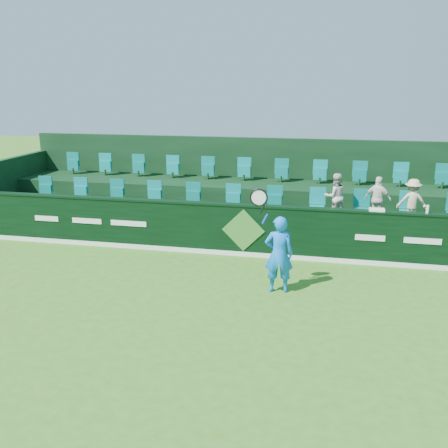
% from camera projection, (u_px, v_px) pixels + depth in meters
% --- Properties ---
extents(ground, '(60.00, 60.00, 0.00)m').
position_uv_depth(ground, '(207.00, 326.00, 9.16)').
color(ground, '#396E1A').
rests_on(ground, ground).
extents(sponsor_hoarding, '(16.00, 0.25, 1.35)m').
position_uv_depth(sponsor_hoarding, '(244.00, 230.00, 12.74)').
color(sponsor_hoarding, black).
rests_on(sponsor_hoarding, ground).
extents(stand_tier_front, '(16.00, 2.00, 0.80)m').
position_uv_depth(stand_tier_front, '(251.00, 228.00, 13.85)').
color(stand_tier_front, black).
rests_on(stand_tier_front, ground).
extents(stand_tier_back, '(16.00, 1.80, 1.30)m').
position_uv_depth(stand_tier_back, '(260.00, 204.00, 15.57)').
color(stand_tier_back, black).
rests_on(stand_tier_back, ground).
extents(stand_rear, '(16.00, 4.10, 2.60)m').
position_uv_depth(stand_rear, '(263.00, 184.00, 15.83)').
color(stand_rear, black).
rests_on(stand_rear, ground).
extents(seat_row_front, '(13.50, 0.50, 0.60)m').
position_uv_depth(seat_row_front, '(253.00, 201.00, 14.03)').
color(seat_row_front, '#09716B').
rests_on(seat_row_front, stand_tier_front).
extents(seat_row_back, '(13.50, 0.50, 0.60)m').
position_uv_depth(seat_row_back, '(262.00, 172.00, 15.59)').
color(seat_row_back, '#09716B').
rests_on(seat_row_back, stand_tier_back).
extents(tennis_player, '(1.01, 0.47, 2.31)m').
position_uv_depth(tennis_player, '(279.00, 254.00, 10.45)').
color(tennis_player, '#0E71EF').
rests_on(tennis_player, ground).
extents(spectator_left, '(0.72, 0.65, 1.23)m').
position_uv_depth(spectator_left, '(335.00, 196.00, 13.14)').
color(spectator_left, silver).
rests_on(spectator_left, stand_tier_front).
extents(spectator_middle, '(0.75, 0.52, 1.18)m').
position_uv_depth(spectator_middle, '(378.00, 199.00, 12.93)').
color(spectator_middle, white).
rests_on(spectator_middle, stand_tier_front).
extents(spectator_right, '(0.75, 0.43, 1.15)m').
position_uv_depth(spectator_right, '(412.00, 201.00, 12.77)').
color(spectator_right, beige).
rests_on(spectator_right, stand_tier_front).
extents(towel, '(0.36, 0.23, 0.05)m').
position_uv_depth(towel, '(377.00, 210.00, 11.90)').
color(towel, white).
rests_on(towel, sponsor_hoarding).
extents(drinks_bottle, '(0.06, 0.06, 0.20)m').
position_uv_depth(drinks_bottle, '(428.00, 209.00, 11.66)').
color(drinks_bottle, white).
rests_on(drinks_bottle, sponsor_hoarding).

